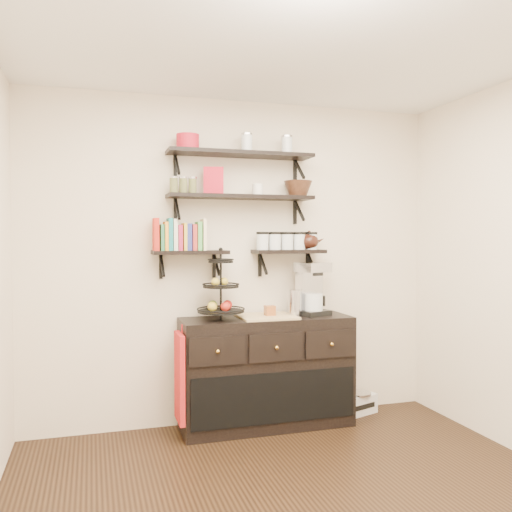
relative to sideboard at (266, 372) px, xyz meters
The scene contains 20 objects.
ceiling 2.72m from the sideboard, 97.08° to the right, with size 3.50×3.50×0.02m, color white.
back_wall 0.95m from the sideboard, 128.68° to the left, with size 3.50×0.02×2.70m, color #F2E5CD.
shelf_top 1.79m from the sideboard, 151.15° to the left, with size 1.20×0.27×0.23m.
shelf_mid 1.45m from the sideboard, 151.15° to the left, with size 1.20×0.27×0.23m.
shelf_low_left 1.16m from the sideboard, 169.12° to the left, with size 0.60×0.25×0.23m.
shelf_low_right 1.01m from the sideboard, 26.77° to the left, with size 0.60×0.25×0.23m.
cookbooks 1.31m from the sideboard, behind, with size 0.40×0.15×0.26m.
glass_canisters 1.09m from the sideboard, 27.41° to the left, with size 0.54×0.10×0.13m.
sideboard is the anchor object (origin of this frame).
fruit_stand 0.74m from the sideboard, behind, with size 0.37×0.37×0.55m.
candle 0.50m from the sideboard, ahead, with size 0.08×0.08×0.08m, color brown.
coffee_maker 0.77m from the sideboard, ahead, with size 0.30×0.30×0.44m.
thermal_carafe 0.61m from the sideboard, ahead, with size 0.11×0.11×0.22m, color silver.
apron 0.74m from the sideboard, behind, with size 0.04×0.29×0.68m, color #A3111A.
radio 0.95m from the sideboard, ahead, with size 0.35×0.27×0.19m.
recipe_box 1.62m from the sideboard, 166.51° to the left, with size 0.16×0.06×0.22m, color #B51428.
walnut_bowl 1.55m from the sideboard, 17.79° to the left, with size 0.24×0.24×0.13m, color black, non-canonical shape.
ramekins 1.50m from the sideboard, 113.89° to the left, with size 0.09×0.09×0.10m, color white.
teapot 1.16m from the sideboard, 15.26° to the left, with size 0.22×0.16×0.16m, color black, non-canonical shape.
red_pot 1.96m from the sideboard, behind, with size 0.18×0.18×0.12m, color #B51428.
Camera 1 is at (-1.18, -2.67, 1.56)m, focal length 38.00 mm.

